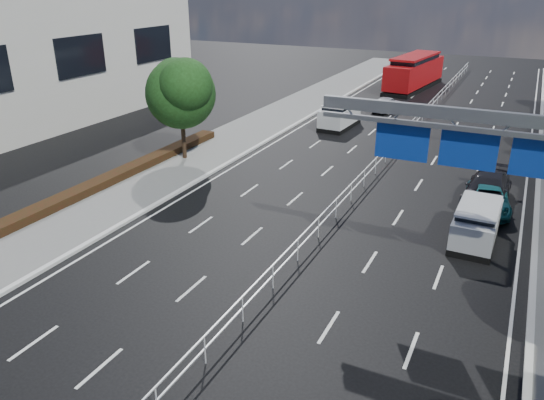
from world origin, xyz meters
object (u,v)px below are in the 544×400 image
at_px(silver_minivan, 477,223).
at_px(parked_car_teal, 488,199).
at_px(near_car_silver, 386,104).
at_px(red_bus, 415,71).
at_px(near_car_dark, 415,79).
at_px(overhead_gantry, 491,145).
at_px(white_minivan, 340,115).
at_px(parked_car_dark, 487,189).

bearing_deg(silver_minivan, parked_car_teal, 88.64).
bearing_deg(near_car_silver, parked_car_teal, 125.75).
relative_size(red_bus, parked_car_teal, 2.74).
xyz_separation_m(near_car_dark, silver_minivan, (10.50, -37.44, 0.17)).
relative_size(overhead_gantry, near_car_dark, 2.45).
relative_size(overhead_gantry, white_minivan, 2.21).
distance_m(overhead_gantry, parked_car_teal, 9.31).
relative_size(white_minivan, silver_minivan, 1.09).
xyz_separation_m(red_bus, silver_minivan, (10.24, -35.20, -0.98)).
distance_m(white_minivan, near_car_dark, 21.26).
bearing_deg(parked_car_dark, overhead_gantry, -85.33).
distance_m(white_minivan, near_car_silver, 7.38).
xyz_separation_m(red_bus, near_car_dark, (-0.27, 2.24, -1.16)).
distance_m(silver_minivan, parked_car_teal, 3.92).
height_order(overhead_gantry, near_car_silver, overhead_gantry).
bearing_deg(parked_car_teal, near_car_dark, 100.01).
relative_size(overhead_gantry, red_bus, 0.85).
bearing_deg(near_car_silver, silver_minivan, 121.29).
xyz_separation_m(near_car_silver, parked_car_dark, (10.15, -18.35, 0.07)).
height_order(white_minivan, parked_car_dark, white_minivan).
bearing_deg(parked_car_teal, silver_minivan, -100.05).
height_order(near_car_silver, near_car_dark, near_car_dark).
relative_size(red_bus, near_car_dark, 2.89).
xyz_separation_m(white_minivan, near_car_silver, (1.93, 7.11, -0.29)).
bearing_deg(white_minivan, overhead_gantry, -55.55).
bearing_deg(parked_car_teal, near_car_silver, 110.32).
height_order(white_minivan, parked_car_teal, white_minivan).
bearing_deg(red_bus, overhead_gantry, -68.43).
relative_size(silver_minivan, parked_car_dark, 0.83).
bearing_deg(parked_car_dark, red_bus, 111.86).
bearing_deg(red_bus, white_minivan, -88.97).
relative_size(near_car_dark, silver_minivan, 0.98).
height_order(red_bus, parked_car_dark, red_bus).
xyz_separation_m(overhead_gantry, red_bus, (-10.48, 39.15, -3.76)).
xyz_separation_m(red_bus, near_car_silver, (0.08, -11.85, -1.17)).
relative_size(parked_car_teal, parked_car_dark, 0.86).
height_order(near_car_dark, silver_minivan, silver_minivan).
xyz_separation_m(near_car_silver, near_car_dark, (-0.35, 14.09, 0.01)).
distance_m(overhead_gantry, white_minivan, 24.10).
height_order(overhead_gantry, red_bus, overhead_gantry).
distance_m(red_bus, parked_car_dark, 31.91).
height_order(red_bus, parked_car_teal, red_bus).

